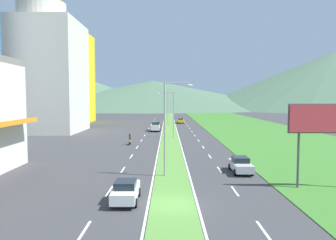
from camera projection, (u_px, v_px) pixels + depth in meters
ground_plane at (174, 205)px, 22.62m from camera, size 600.00×600.00×0.00m
grass_median at (170, 128)px, 82.48m from camera, size 3.20×240.00×0.06m
grass_verge_right at (251, 128)px, 82.42m from camera, size 24.00×240.00×0.06m
lane_dash_left_2 at (86, 230)px, 18.31m from camera, size 0.16×2.80×0.01m
lane_dash_left_3 at (111, 191)px, 26.12m from camera, size 0.16×2.80×0.01m
lane_dash_left_4 at (124, 170)px, 33.93m from camera, size 0.16×2.80×0.01m
lane_dash_left_5 at (132, 156)px, 41.75m from camera, size 0.16×2.80×0.01m
lane_dash_left_6 at (138, 147)px, 49.56m from camera, size 0.16×2.80×0.01m
lane_dash_left_7 at (142, 141)px, 57.37m from camera, size 0.16×2.80×0.01m
lane_dash_left_8 at (146, 136)px, 65.19m from camera, size 0.16×2.80×0.01m
lane_dash_left_9 at (148, 132)px, 73.00m from camera, size 0.16×2.80×0.01m
lane_dash_left_10 at (150, 128)px, 80.81m from camera, size 0.16×2.80×0.01m
lane_dash_left_11 at (152, 126)px, 88.63m from camera, size 0.16×2.80×0.01m
lane_dash_left_12 at (153, 124)px, 96.44m from camera, size 0.16×2.80×0.01m
lane_dash_left_13 at (154, 122)px, 104.25m from camera, size 0.16×2.80×0.01m
lane_dash_left_14 at (155, 120)px, 112.07m from camera, size 0.16×2.80×0.01m
lane_dash_left_15 at (156, 119)px, 119.88m from camera, size 0.16×2.80×0.01m
lane_dash_right_2 at (265, 231)px, 18.27m from camera, size 0.16×2.80×0.01m
lane_dash_right_3 at (236, 191)px, 26.09m from camera, size 0.16×2.80×0.01m
lane_dash_right_4 at (221, 170)px, 33.90m from camera, size 0.16×2.80×0.01m
lane_dash_right_5 at (211, 156)px, 41.71m from camera, size 0.16×2.80×0.01m
lane_dash_right_6 at (204, 147)px, 49.53m from camera, size 0.16×2.80×0.01m
lane_dash_right_7 at (199, 141)px, 57.34m from camera, size 0.16×2.80×0.01m
lane_dash_right_8 at (196, 136)px, 65.15m from camera, size 0.16×2.80×0.01m
lane_dash_right_9 at (193, 132)px, 72.97m from camera, size 0.16×2.80×0.01m
lane_dash_right_10 at (191, 128)px, 80.78m from camera, size 0.16×2.80×0.01m
lane_dash_right_11 at (189, 126)px, 88.59m from camera, size 0.16×2.80×0.01m
lane_dash_right_12 at (187, 124)px, 96.41m from camera, size 0.16×2.80×0.01m
lane_dash_right_13 at (186, 122)px, 104.22m from camera, size 0.16×2.80×0.01m
lane_dash_right_14 at (185, 120)px, 112.03m from camera, size 0.16×2.80×0.01m
lane_dash_right_15 at (184, 119)px, 119.84m from camera, size 0.16×2.80×0.01m
edge_line_median_left at (164, 128)px, 82.49m from camera, size 0.16×240.00×0.01m
edge_line_median_right at (177, 128)px, 82.48m from camera, size 0.16×240.00×0.01m
domed_building at (44, 63)px, 71.90m from camera, size 16.47×16.47×36.43m
midrise_colored at (67, 79)px, 100.35m from camera, size 14.93×14.93×27.46m
hill_far_left at (59, 88)px, 273.90m from camera, size 182.11×182.11×33.65m
hill_far_center at (154, 94)px, 272.69m from camera, size 226.71×226.71×22.55m
street_lamp_near at (169, 122)px, 30.70m from camera, size 2.75×0.39×9.09m
street_lamp_mid at (173, 111)px, 60.74m from camera, size 3.21×0.33×8.78m
street_lamp_far at (171, 107)px, 90.81m from camera, size 3.56×0.39×8.94m
billboard_roadside at (324, 123)px, 26.51m from camera, size 5.79×0.28×7.08m
car_0 at (242, 165)px, 32.61m from camera, size 1.90×4.38×1.58m
car_1 at (127, 191)px, 23.36m from camera, size 1.86×4.21×1.59m
car_2 at (181, 121)px, 97.44m from camera, size 1.90×4.09×1.51m
car_3 at (158, 124)px, 84.99m from camera, size 1.95×4.14×1.47m
pickup_truck_0 at (157, 127)px, 74.24m from camera, size 2.18×5.40×2.00m
motorcycle_rider at (131, 140)px, 52.31m from camera, size 0.36×2.00×1.80m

